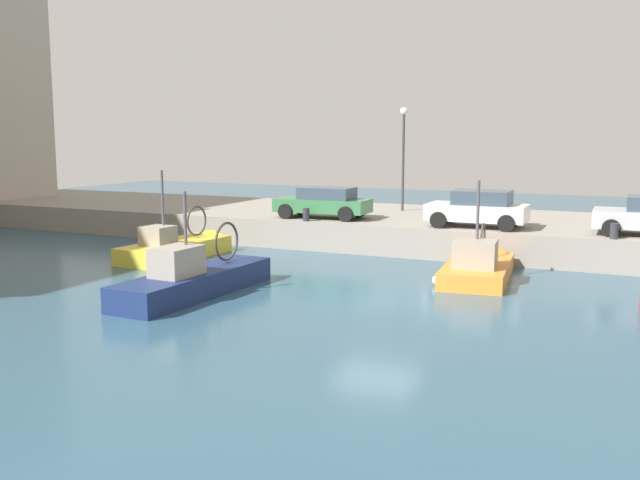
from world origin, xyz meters
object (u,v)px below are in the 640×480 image
object	(u,v)px
parked_car_green	(324,202)
mooring_bollard_mid	(306,215)
fishing_boat_navy	(201,289)
fishing_boat_orange	(479,273)
fishing_boat_yellow	(181,254)
parked_car_white	(478,208)
mooring_bollard_south	(614,231)
quay_streetlamp	(403,141)

from	to	relation	value
parked_car_green	mooring_bollard_mid	xyz separation A→B (m)	(-1.29, 0.21, -0.42)
mooring_bollard_mid	fishing_boat_navy	bearing A→B (deg)	-174.71
fishing_boat_orange	fishing_boat_yellow	distance (m)	11.64
fishing_boat_yellow	parked_car_green	xyz separation A→B (m)	(5.03, -3.88, 1.80)
parked_car_white	fishing_boat_navy	bearing A→B (deg)	148.64
fishing_boat_orange	parked_car_white	size ratio (longest dim) A/B	1.52
parked_car_white	mooring_bollard_south	size ratio (longest dim) A/B	7.01
fishing_boat_navy	quay_streetlamp	size ratio (longest dim) A/B	1.46
mooring_bollard_mid	fishing_boat_orange	bearing A→B (deg)	-108.77
parked_car_white	mooring_bollard_south	distance (m)	5.19
fishing_boat_orange	fishing_boat_yellow	bearing A→B (deg)	95.15
parked_car_white	fishing_boat_yellow	bearing A→B (deg)	114.67
fishing_boat_navy	mooring_bollard_south	distance (m)	14.37
fishing_boat_yellow	parked_car_green	world-z (taller)	fishing_boat_yellow
fishing_boat_orange	quay_streetlamp	distance (m)	10.97
fishing_boat_yellow	quay_streetlamp	world-z (taller)	quay_streetlamp
parked_car_green	mooring_bollard_south	xyz separation A→B (m)	(-1.29, -11.79, -0.42)
fishing_boat_navy	quay_streetlamp	world-z (taller)	quay_streetlamp
mooring_bollard_mid	mooring_bollard_south	bearing A→B (deg)	-90.00
fishing_boat_yellow	parked_car_white	bearing A→B (deg)	-65.33
fishing_boat_orange	fishing_boat_yellow	size ratio (longest dim) A/B	0.99
fishing_boat_navy	fishing_boat_yellow	xyz separation A→B (m)	(5.18, 4.49, -0.03)
parked_car_green	quay_streetlamp	bearing A→B (deg)	-25.41
parked_car_green	mooring_bollard_mid	world-z (taller)	parked_car_green
mooring_bollard_mid	quay_streetlamp	bearing A→B (deg)	-22.03
parked_car_white	mooring_bollard_mid	size ratio (longest dim) A/B	7.01
fishing_boat_orange	quay_streetlamp	bearing A→B (deg)	34.09
parked_car_white	quay_streetlamp	size ratio (longest dim) A/B	0.80
mooring_bollard_south	mooring_bollard_mid	distance (m)	12.00
fishing_boat_yellow	parked_car_white	world-z (taller)	fishing_boat_yellow
mooring_bollard_south	fishing_boat_navy	bearing A→B (deg)	128.62
parked_car_white	quay_streetlamp	bearing A→B (deg)	45.99
mooring_bollard_south	mooring_bollard_mid	xyz separation A→B (m)	(0.00, 12.00, 0.00)
fishing_boat_yellow	mooring_bollard_south	xyz separation A→B (m)	(3.74, -15.66, 1.39)
mooring_bollard_mid	quay_streetlamp	xyz separation A→B (m)	(5.65, -2.29, 2.98)
parked_car_green	parked_car_white	distance (m)	6.75
mooring_bollard_south	quay_streetlamp	xyz separation A→B (m)	(5.65, 9.71, 2.98)
fishing_boat_yellow	parked_car_white	xyz separation A→B (m)	(4.88, -10.62, 1.85)
fishing_boat_orange	mooring_bollard_south	size ratio (longest dim) A/B	10.65
parked_car_green	mooring_bollard_south	world-z (taller)	parked_car_green
fishing_boat_orange	parked_car_green	bearing A→B (deg)	62.72
parked_car_green	fishing_boat_orange	bearing A→B (deg)	-117.28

